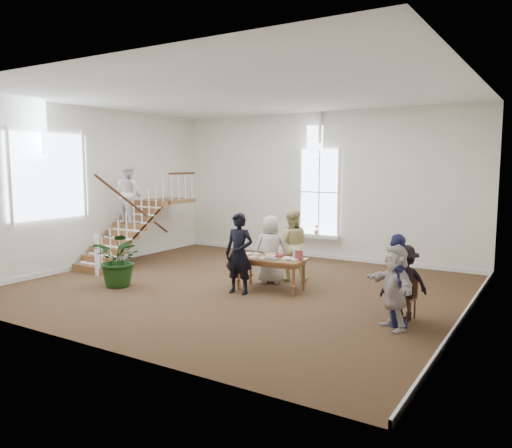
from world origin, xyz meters
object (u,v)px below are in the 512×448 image
Objects in this scene: elderly_woman at (271,249)px; woman_cluster_c at (394,287)px; police_officer at (239,253)px; woman_cluster_a at (397,280)px; library_table at (271,262)px; person_yellow at (291,245)px; side_chair at (406,293)px; woman_cluster_b at (404,282)px; floor_plant at (120,259)px.

woman_cluster_c is at bearing 126.98° from elderly_woman.
woman_cluster_a is at bearing -13.64° from police_officer.
person_yellow is at bearing 88.62° from library_table.
side_chair is (0.03, 0.54, -0.36)m from woman_cluster_a.
library_table is at bearing -50.32° from woman_cluster_b.
side_chair is (6.48, 1.10, -0.19)m from floor_plant.
woman_cluster_a is at bearing -22.50° from library_table.
library_table is 1.17× the size of woman_cluster_b.
person_yellow reaches higher than side_chair.
elderly_woman is 0.59m from person_yellow.
woman_cluster_a is (3.28, -2.16, -0.06)m from person_yellow.
woman_cluster_a is at bearing 118.84° from person_yellow.
floor_plant is 1.53× the size of side_chair.
elderly_woman is 1.26× the size of floor_plant.
floor_plant is (-6.45, -0.56, -0.17)m from woman_cluster_a.
side_chair is (3.71, 0.13, -0.44)m from police_officer.
floor_plant is at bearing -157.48° from library_table.
woman_cluster_a is (3.58, -1.66, 0.00)m from elderly_woman.
woman_cluster_c reaches higher than library_table.
person_yellow reaches higher than floor_plant.
elderly_woman reaches higher than side_chair.
person_yellow is at bearing -146.66° from elderly_woman.
woman_cluster_c is 0.79m from side_chair.
police_officer is 3.73m from side_chair.
side_chair is at bearing -135.64° from woman_cluster_b.
woman_cluster_b is 1.62× the size of side_chair.
woman_cluster_c is (3.60, -1.86, -0.08)m from elderly_woman.
person_yellow is (-0.05, 1.09, 0.24)m from library_table.
elderly_woman is at bearing 37.71° from floor_plant.
police_officer is at bearing -144.94° from woman_cluster_c.
floor_plant is at bearing -132.38° from woman_cluster_c.
woman_cluster_a reaches higher than woman_cluster_c.
floor_plant is 6.57m from side_chair.
elderly_woman is at bearing -58.17° from woman_cluster_b.
woman_cluster_a reaches higher than side_chair.
woman_cluster_c is (3.24, -1.26, 0.09)m from library_table.
elderly_woman is 1.00× the size of woman_cluster_a.
police_officer reaches higher than side_chair.
side_chair is (3.25, -0.53, -0.19)m from library_table.
police_officer is 3.70m from woman_cluster_b.
library_table is 3.30m from woman_cluster_b.
woman_cluster_c is at bearing 50.39° from woman_cluster_b.
floor_plant is at bearing 12.02° from elderly_woman.
woman_cluster_b reaches higher than library_table.
side_chair is at bearing 137.05° from elderly_woman.
police_officer reaches higher than woman_cluster_c.
floor_plant reaches higher than library_table.
side_chair is (0.01, 0.09, -0.23)m from woman_cluster_b.
person_yellow is 3.71m from side_chair.
woman_cluster_b is (3.30, -1.71, -0.19)m from person_yellow.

